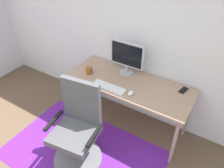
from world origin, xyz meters
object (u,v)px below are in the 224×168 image
Objects in this scene: computer_mouse at (131,93)px; coffee_cup at (89,70)px; desk at (129,87)px; office_chair at (78,134)px; monitor at (127,56)px; cell_phone at (183,90)px; keyboard at (109,87)px.

coffee_cup reaches higher than computer_mouse.
office_chair is (-0.24, -0.78, -0.27)m from desk.
monitor reaches higher than office_chair.
office_chair is (-0.88, -0.99, -0.35)m from cell_phone.
coffee_cup is 0.86m from office_chair.
coffee_cup is (-0.68, 0.10, 0.03)m from computer_mouse.
cell_phone is (0.64, 0.21, 0.08)m from desk.
monitor reaches higher than desk.
monitor is at bearing 127.77° from desk.
monitor reaches higher than coffee_cup.
monitor is 1.15m from office_chair.
keyboard is 4.13× the size of computer_mouse.
coffee_cup is at bearing -154.54° from cell_phone.
coffee_cup is (-0.42, -0.27, -0.21)m from monitor.
cell_phone is at bearing 1.98° from monitor.
coffee_cup is at bearing -146.73° from monitor.
monitor is 4.81× the size of coffee_cup.
desk is at bearing -52.23° from monitor.
keyboard is at bearing -173.80° from computer_mouse.
keyboard is 0.29m from computer_mouse.
monitor is 1.08× the size of keyboard.
keyboard is 0.39× the size of office_chair.
coffee_cup is 1.23m from cell_phone.
computer_mouse is (0.29, 0.03, 0.01)m from keyboard.
computer_mouse is 0.10× the size of office_chair.
monitor is 3.33× the size of cell_phone.
cell_phone is 1.37m from office_chair.
computer_mouse is at bearing 50.52° from office_chair.
computer_mouse is 0.74× the size of cell_phone.
computer_mouse reaches higher than cell_phone.
monitor is at bearing 86.83° from keyboard.
keyboard is (-0.16, -0.22, 0.08)m from desk.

